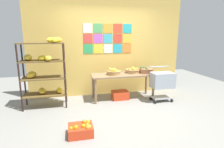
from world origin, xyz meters
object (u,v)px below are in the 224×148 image
(banana_shelf_unit, at_px, (43,67))
(produce_crate_under_table, at_px, (120,95))
(display_table, at_px, (123,77))
(fruit_basket_centre, at_px, (133,70))
(shopping_cart, at_px, (162,81))
(fruit_basket_back_left, at_px, (114,72))
(orange_crate_foreground, at_px, (81,130))
(fruit_basket_left, at_px, (146,70))

(banana_shelf_unit, distance_m, produce_crate_under_table, 2.09)
(banana_shelf_unit, distance_m, display_table, 2.02)
(fruit_basket_centre, relative_size, produce_crate_under_table, 0.92)
(display_table, bearing_deg, produce_crate_under_table, -163.39)
(shopping_cart, bearing_deg, display_table, 151.03)
(fruit_basket_centre, height_order, produce_crate_under_table, fruit_basket_centre)
(fruit_basket_back_left, relative_size, orange_crate_foreground, 0.89)
(banana_shelf_unit, xyz_separation_m, produce_crate_under_table, (1.90, 0.10, -0.86))
(produce_crate_under_table, xyz_separation_m, orange_crate_foreground, (-1.15, -1.61, -0.01))
(fruit_basket_left, height_order, produce_crate_under_table, fruit_basket_left)
(fruit_basket_left, xyz_separation_m, produce_crate_under_table, (-0.74, -0.05, -0.65))
(banana_shelf_unit, bearing_deg, orange_crate_foreground, -63.41)
(banana_shelf_unit, height_order, fruit_basket_left, banana_shelf_unit)
(banana_shelf_unit, bearing_deg, fruit_basket_centre, 5.70)
(display_table, relative_size, orange_crate_foreground, 4.02)
(fruit_basket_back_left, height_order, produce_crate_under_table, fruit_basket_back_left)
(banana_shelf_unit, xyz_separation_m, fruit_basket_centre, (2.30, 0.23, -0.22))
(fruit_basket_back_left, relative_size, produce_crate_under_table, 0.85)
(orange_crate_foreground, bearing_deg, fruit_basket_left, 41.10)
(banana_shelf_unit, height_order, orange_crate_foreground, banana_shelf_unit)
(banana_shelf_unit, xyz_separation_m, fruit_basket_back_left, (1.72, 0.13, -0.21))
(display_table, relative_size, fruit_basket_centre, 4.17)
(fruit_basket_centre, bearing_deg, orange_crate_foreground, -131.71)
(banana_shelf_unit, bearing_deg, fruit_basket_back_left, 4.27)
(fruit_basket_centre, xyz_separation_m, fruit_basket_back_left, (-0.57, -0.10, 0.01))
(fruit_basket_centre, height_order, fruit_basket_back_left, fruit_basket_back_left)
(produce_crate_under_table, bearing_deg, banana_shelf_unit, -176.95)
(display_table, relative_size, produce_crate_under_table, 3.85)
(display_table, height_order, produce_crate_under_table, display_table)
(produce_crate_under_table, bearing_deg, fruit_basket_back_left, 171.23)
(fruit_basket_back_left, xyz_separation_m, fruit_basket_left, (0.92, 0.02, 0.00))
(orange_crate_foreground, bearing_deg, display_table, 52.96)
(shopping_cart, bearing_deg, banana_shelf_unit, 169.62)
(fruit_basket_back_left, height_order, shopping_cart, shopping_cart)
(banana_shelf_unit, height_order, fruit_basket_centre, banana_shelf_unit)
(produce_crate_under_table, bearing_deg, display_table, 16.61)
(display_table, bearing_deg, fruit_basket_back_left, 179.24)
(display_table, xyz_separation_m, shopping_cart, (0.93, -0.42, -0.06))
(fruit_basket_back_left, xyz_separation_m, orange_crate_foreground, (-0.97, -1.63, -0.66))
(fruit_basket_left, relative_size, shopping_cart, 0.45)
(display_table, height_order, fruit_basket_left, fruit_basket_left)
(fruit_basket_back_left, xyz_separation_m, produce_crate_under_table, (0.18, -0.03, -0.65))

